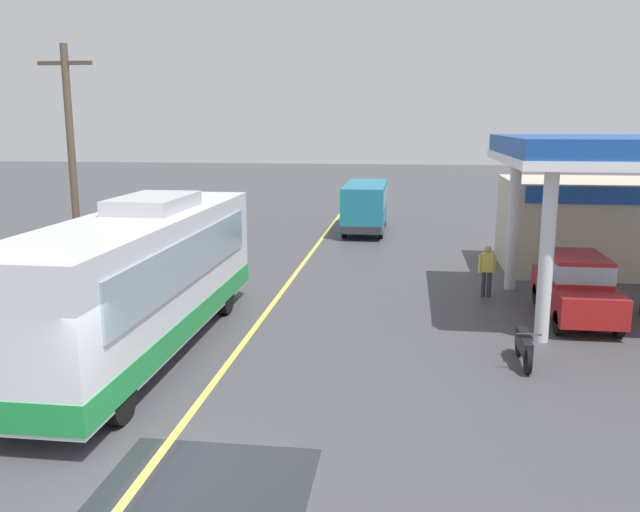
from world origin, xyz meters
The scene contains 9 objects.
ground centered at (0.00, 20.00, 0.00)m, with size 120.00×120.00×0.00m, color #424247.
lane_divider_stripe centered at (0.00, 15.00, 0.00)m, with size 0.16×50.00×0.01m, color #D8CC4C.
coach_bus_main centered at (-2.27, 5.75, 1.72)m, with size 2.60×11.04×3.69m.
gas_station_roadside centered at (11.20, 14.63, 2.63)m, with size 9.10×11.95×5.10m.
car_at_pump centered at (8.81, 9.92, 1.01)m, with size 1.70×4.20×1.82m.
minibus_opposing_lane centered at (1.92, 24.41, 1.47)m, with size 2.04×6.13×2.44m.
motorcycle_parked_forecourt centered at (6.76, 5.98, 0.44)m, with size 0.55×1.80×0.92m.
pedestrian_near_pump centered at (6.59, 12.02, 0.93)m, with size 0.55×0.22×1.66m.
utility_pole_roadside centered at (-6.85, 11.45, 4.14)m, with size 1.80×0.24×7.93m.
Camera 1 is at (4.01, -8.96, 5.48)m, focal length 37.04 mm.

